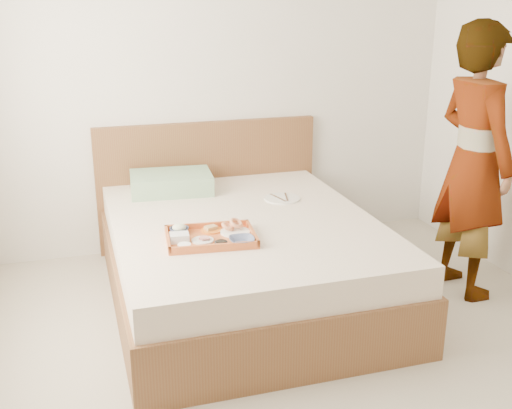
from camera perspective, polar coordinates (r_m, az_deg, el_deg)
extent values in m
cube|color=#BDB2A0|center=(3.20, 5.80, -16.01)|extent=(3.50, 4.00, 0.01)
cube|color=silver|center=(4.58, -3.48, 12.02)|extent=(3.50, 0.01, 2.60)
cube|color=brown|center=(3.88, -1.14, -5.03)|extent=(1.65, 2.00, 0.53)
cube|color=brown|center=(4.69, -4.40, 1.86)|extent=(1.65, 0.06, 0.95)
cube|color=#86A683|center=(4.33, -7.80, 2.01)|extent=(0.58, 0.42, 0.13)
cube|color=#CE6329|center=(3.45, -4.18, -2.96)|extent=(0.52, 0.40, 0.04)
cylinder|color=white|center=(3.52, -1.92, -2.54)|extent=(0.18, 0.18, 0.01)
imported|color=#131742|center=(3.37, -1.31, -3.33)|extent=(0.15, 0.15, 0.03)
cylinder|color=black|center=(3.33, -3.22, -3.63)|extent=(0.08, 0.08, 0.03)
cylinder|color=white|center=(3.41, -4.92, -3.30)|extent=(0.13, 0.13, 0.01)
cylinder|color=orange|center=(3.56, -4.12, -2.37)|extent=(0.13, 0.13, 0.01)
imported|color=#131742|center=(3.54, -7.05, -2.37)|extent=(0.12, 0.12, 0.03)
cube|color=silver|center=(3.42, -7.04, -3.02)|extent=(0.11, 0.09, 0.04)
cylinder|color=white|center=(3.32, -6.58, -3.82)|extent=(0.08, 0.08, 0.02)
cylinder|color=white|center=(4.15, 2.41, 0.55)|extent=(0.26, 0.26, 0.01)
imported|color=white|center=(4.05, 19.34, 3.70)|extent=(0.44, 0.64, 1.70)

